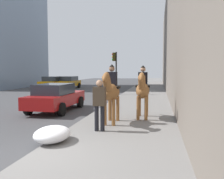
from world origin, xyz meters
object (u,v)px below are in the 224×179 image
(mounted_horse_near, at_px, (111,91))
(pedestrian_greeting, at_px, (99,102))
(mounted_horse_far, at_px, (143,89))
(car_near_lane, at_px, (54,82))
(traffic_light_near_curb, at_px, (115,66))
(car_far_lane, at_px, (68,82))
(car_mid_lane, at_px, (56,97))

(mounted_horse_near, distance_m, pedestrian_greeting, 1.28)
(mounted_horse_far, relative_size, car_near_lane, 0.49)
(mounted_horse_near, distance_m, car_near_lane, 20.43)
(mounted_horse_far, bearing_deg, car_near_lane, -146.41)
(mounted_horse_near, bearing_deg, traffic_light_near_curb, -170.19)
(mounted_horse_near, height_order, car_far_lane, mounted_horse_near)
(mounted_horse_near, xyz_separation_m, car_far_lane, (18.24, 8.60, -0.60))
(pedestrian_greeting, bearing_deg, car_near_lane, 27.17)
(mounted_horse_far, bearing_deg, traffic_light_near_curb, -164.57)
(mounted_horse_near, bearing_deg, car_near_lane, -149.45)
(car_near_lane, xyz_separation_m, car_far_lane, (0.54, -1.58, -0.00))
(car_near_lane, distance_m, car_mid_lane, 16.20)
(car_far_lane, relative_size, traffic_light_near_curb, 1.16)
(pedestrian_greeting, relative_size, car_far_lane, 0.40)
(mounted_horse_far, height_order, traffic_light_near_curb, traffic_light_near_curb)
(car_mid_lane, distance_m, traffic_light_near_curb, 8.65)
(pedestrian_greeting, distance_m, car_far_lane, 21.23)
(pedestrian_greeting, distance_m, car_mid_lane, 5.37)
(car_mid_lane, xyz_separation_m, car_far_lane, (15.30, 5.09, 0.01))
(car_near_lane, bearing_deg, mounted_horse_near, -148.11)
(car_far_lane, xyz_separation_m, traffic_light_near_curb, (-7.00, -6.78, 1.70))
(mounted_horse_near, distance_m, car_mid_lane, 4.61)
(mounted_horse_far, xyz_separation_m, car_far_lane, (17.02, 9.71, -0.58))
(mounted_horse_far, bearing_deg, pedestrian_greeting, -27.93)
(traffic_light_near_curb, bearing_deg, car_near_lane, 52.34)
(mounted_horse_near, xyz_separation_m, car_mid_lane, (2.94, 3.51, -0.61))
(pedestrian_greeting, distance_m, car_near_lane, 21.44)
(mounted_horse_near, bearing_deg, pedestrian_greeting, -6.41)
(mounted_horse_far, distance_m, traffic_light_near_curb, 10.50)
(mounted_horse_far, distance_m, car_far_lane, 19.60)
(pedestrian_greeting, distance_m, traffic_light_near_curb, 12.67)
(mounted_horse_near, bearing_deg, car_mid_lane, -129.31)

